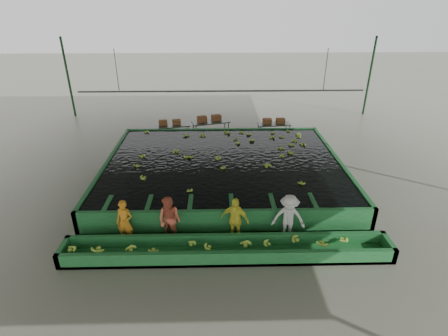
{
  "coord_description": "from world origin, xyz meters",
  "views": [
    {
      "loc": [
        -0.3,
        -12.01,
        7.13
      ],
      "look_at": [
        0.0,
        0.5,
        1.0
      ],
      "focal_mm": 28.0,
      "sensor_mm": 36.0,
      "label": 1
    }
  ],
  "objects_px": {
    "worker_d": "(288,218)",
    "box_stack_mid": "(209,121)",
    "box_stack_right": "(274,123)",
    "flotation_tank": "(223,169)",
    "packing_table_right": "(274,131)",
    "worker_b": "(170,220)",
    "worker_a": "(125,222)",
    "worker_c": "(235,220)",
    "sorting_trough": "(227,250)",
    "box_stack_left": "(170,125)",
    "packing_table_mid": "(211,129)",
    "packing_table_left": "(173,132)"
  },
  "relations": [
    {
      "from": "worker_d",
      "to": "box_stack_mid",
      "type": "relative_size",
      "value": 1.22
    },
    {
      "from": "worker_d",
      "to": "box_stack_right",
      "type": "distance_m",
      "value": 9.33
    },
    {
      "from": "flotation_tank",
      "to": "packing_table_right",
      "type": "bearing_deg",
      "value": 59.2
    },
    {
      "from": "worker_b",
      "to": "worker_d",
      "type": "distance_m",
      "value": 3.77
    },
    {
      "from": "worker_a",
      "to": "worker_d",
      "type": "distance_m",
      "value": 5.19
    },
    {
      "from": "worker_b",
      "to": "worker_d",
      "type": "height_order",
      "value": "worker_d"
    },
    {
      "from": "worker_c",
      "to": "sorting_trough",
      "type": "bearing_deg",
      "value": -87.54
    },
    {
      "from": "box_stack_left",
      "to": "box_stack_right",
      "type": "distance_m",
      "value": 5.75
    },
    {
      "from": "packing_table_right",
      "to": "box_stack_left",
      "type": "xyz_separation_m",
      "value": [
        -5.76,
        -0.09,
        0.43
      ]
    },
    {
      "from": "sorting_trough",
      "to": "worker_d",
      "type": "height_order",
      "value": "worker_d"
    },
    {
      "from": "packing_table_right",
      "to": "box_stack_right",
      "type": "bearing_deg",
      "value": 95.69
    },
    {
      "from": "box_stack_mid",
      "to": "worker_d",
      "type": "bearing_deg",
      "value": -74.31
    },
    {
      "from": "worker_c",
      "to": "box_stack_mid",
      "type": "xyz_separation_m",
      "value": [
        -0.95,
        9.45,
        0.15
      ]
    },
    {
      "from": "packing_table_right",
      "to": "box_stack_mid",
      "type": "distance_m",
      "value": 3.65
    },
    {
      "from": "flotation_tank",
      "to": "worker_c",
      "type": "distance_m",
      "value": 4.32
    },
    {
      "from": "box_stack_mid",
      "to": "box_stack_left",
      "type": "bearing_deg",
      "value": -171.04
    },
    {
      "from": "packing_table_mid",
      "to": "box_stack_right",
      "type": "relative_size",
      "value": 1.68
    },
    {
      "from": "sorting_trough",
      "to": "packing_table_mid",
      "type": "height_order",
      "value": "packing_table_mid"
    },
    {
      "from": "worker_d",
      "to": "box_stack_left",
      "type": "distance_m",
      "value": 10.3
    },
    {
      "from": "flotation_tank",
      "to": "box_stack_left",
      "type": "distance_m",
      "value": 5.6
    },
    {
      "from": "packing_table_mid",
      "to": "worker_b",
      "type": "bearing_deg",
      "value": -97.33
    },
    {
      "from": "flotation_tank",
      "to": "worker_c",
      "type": "relative_size",
      "value": 6.38
    },
    {
      "from": "worker_a",
      "to": "packing_table_right",
      "type": "bearing_deg",
      "value": 68.7
    },
    {
      "from": "worker_c",
      "to": "worker_d",
      "type": "distance_m",
      "value": 1.71
    },
    {
      "from": "packing_table_left",
      "to": "packing_table_mid",
      "type": "xyz_separation_m",
      "value": [
        2.11,
        0.34,
        0.05
      ]
    },
    {
      "from": "packing_table_mid",
      "to": "box_stack_left",
      "type": "relative_size",
      "value": 1.72
    },
    {
      "from": "box_stack_left",
      "to": "worker_d",
      "type": "bearing_deg",
      "value": -62.16
    },
    {
      "from": "box_stack_right",
      "to": "worker_a",
      "type": "bearing_deg",
      "value": -123.45
    },
    {
      "from": "worker_d",
      "to": "worker_a",
      "type": "bearing_deg",
      "value": -169.55
    },
    {
      "from": "flotation_tank",
      "to": "packing_table_left",
      "type": "xyz_separation_m",
      "value": [
        -2.71,
        4.71,
        -0.03
      ]
    },
    {
      "from": "flotation_tank",
      "to": "packing_table_mid",
      "type": "distance_m",
      "value": 5.09
    },
    {
      "from": "sorting_trough",
      "to": "worker_c",
      "type": "xyz_separation_m",
      "value": [
        0.27,
        0.8,
        0.53
      ]
    },
    {
      "from": "box_stack_mid",
      "to": "box_stack_right",
      "type": "xyz_separation_m",
      "value": [
        3.59,
        -0.17,
        -0.11
      ]
    },
    {
      "from": "worker_b",
      "to": "box_stack_right",
      "type": "bearing_deg",
      "value": 86.07
    },
    {
      "from": "packing_table_left",
      "to": "packing_table_mid",
      "type": "bearing_deg",
      "value": 9.13
    },
    {
      "from": "worker_b",
      "to": "packing_table_mid",
      "type": "relative_size",
      "value": 0.78
    },
    {
      "from": "sorting_trough",
      "to": "box_stack_mid",
      "type": "bearing_deg",
      "value": 93.79
    },
    {
      "from": "packing_table_mid",
      "to": "packing_table_right",
      "type": "relative_size",
      "value": 1.14
    },
    {
      "from": "worker_b",
      "to": "packing_table_mid",
      "type": "height_order",
      "value": "worker_b"
    },
    {
      "from": "worker_a",
      "to": "flotation_tank",
      "type": "bearing_deg",
      "value": 65.6
    },
    {
      "from": "worker_c",
      "to": "packing_table_right",
      "type": "bearing_deg",
      "value": 94.84
    },
    {
      "from": "packing_table_mid",
      "to": "packing_table_right",
      "type": "xyz_separation_m",
      "value": [
        3.52,
        -0.15,
        -0.06
      ]
    },
    {
      "from": "worker_a",
      "to": "worker_d",
      "type": "bearing_deg",
      "value": 12.41
    },
    {
      "from": "sorting_trough",
      "to": "box_stack_left",
      "type": "relative_size",
      "value": 8.35
    },
    {
      "from": "packing_table_left",
      "to": "worker_c",
      "type": "bearing_deg",
      "value": -71.73
    },
    {
      "from": "box_stack_right",
      "to": "worker_c",
      "type": "bearing_deg",
      "value": -105.92
    },
    {
      "from": "worker_b",
      "to": "worker_d",
      "type": "relative_size",
      "value": 0.98
    },
    {
      "from": "sorting_trough",
      "to": "packing_table_mid",
      "type": "xyz_separation_m",
      "value": [
        -0.6,
        10.15,
        0.22
      ]
    },
    {
      "from": "flotation_tank",
      "to": "sorting_trough",
      "type": "distance_m",
      "value": 5.1
    },
    {
      "from": "packing_table_right",
      "to": "worker_b",
      "type": "bearing_deg",
      "value": -117.16
    }
  ]
}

